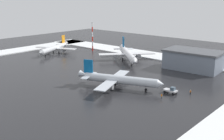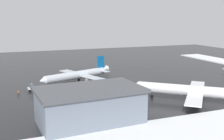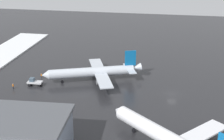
# 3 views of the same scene
# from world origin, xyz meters

# --- Properties ---
(ground_plane) EXTENTS (240.00, 240.00, 0.00)m
(ground_plane) POSITION_xyz_m (0.00, 0.00, 0.00)
(ground_plane) COLOR #232326
(airplane_parked_portside) EXTENTS (30.94, 26.17, 9.55)m
(airplane_parked_portside) POSITION_xyz_m (-24.91, 5.71, 3.16)
(airplane_parked_portside) COLOR silver
(airplane_parked_portside) RESTS_ON ground_plane
(airplane_distant_tail) EXTENTS (28.81, 26.79, 10.47)m
(airplane_distant_tail) POSITION_xyz_m (0.05, -31.14, 3.46)
(airplane_distant_tail) COLOR white
(airplane_distant_tail) RESTS_ON ground_plane
(pushback_tug) EXTENTS (4.65, 2.40, 2.50)m
(pushback_tug) POSITION_xyz_m (-42.46, -1.30, 1.28)
(pushback_tug) COLOR silver
(pushback_tug) RESTS_ON ground_plane
(ground_crew_by_nose_gear) EXTENTS (0.36, 0.36, 1.71)m
(ground_crew_by_nose_gear) POSITION_xyz_m (-47.80, -4.94, 0.97)
(ground_crew_by_nose_gear) COLOR black
(ground_crew_by_nose_gear) RESTS_ON ground_plane
(ground_crew_mid_apron) EXTENTS (0.36, 0.36, 1.71)m
(ground_crew_mid_apron) POSITION_xyz_m (-42.52, 4.80, 0.97)
(ground_crew_mid_apron) COLOR black
(ground_crew_mid_apron) RESTS_ON ground_plane
(cargo_hangar) EXTENTS (25.80, 16.38, 8.80)m
(cargo_hangar) POSITION_xyz_m (-33.05, -36.96, 4.44)
(cargo_hangar) COLOR slate
(cargo_hangar) RESTS_ON ground_plane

